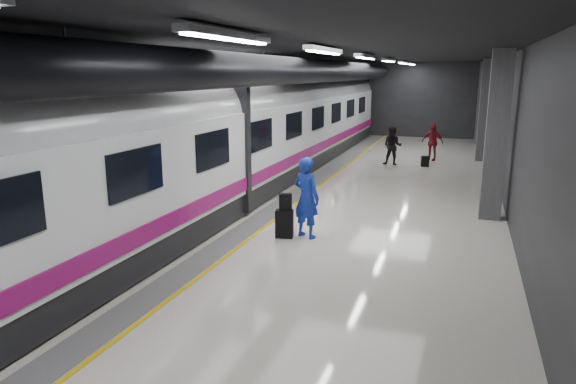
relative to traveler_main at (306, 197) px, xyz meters
The scene contains 9 objects.
ground 1.63m from the traveler_main, 102.62° to the left, with size 40.00×40.00×0.00m, color silver.
platform_hall 3.43m from the traveler_main, 104.38° to the left, with size 10.02×40.02×4.51m.
train 3.90m from the traveler_main, 160.28° to the left, with size 3.05×38.00×4.05m.
traveler_main is the anchor object (origin of this frame).
suitcase_main 0.83m from the traveler_main, 156.37° to the right, with size 0.42×0.26×0.68m, color black.
shoulder_bag 0.51m from the traveler_main, 157.28° to the right, with size 0.31×0.16×0.41m, color black.
traveler_far_a 10.72m from the traveler_main, 86.90° to the left, with size 0.81×0.63×1.66m, color black.
traveler_far_b 12.75m from the traveler_main, 80.50° to the left, with size 0.98×0.41×1.67m, color maroon.
suitcase_far 11.01m from the traveler_main, 79.77° to the left, with size 0.31×0.20×0.45m, color black.
Camera 1 is at (3.75, -12.66, 3.89)m, focal length 32.00 mm.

